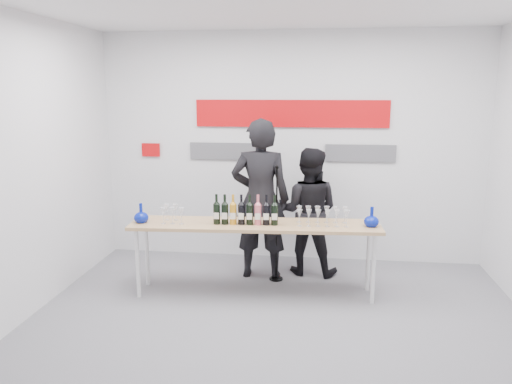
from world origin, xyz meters
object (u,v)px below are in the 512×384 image
at_px(presenter_right, 308,212).
at_px(presenter_left, 260,199).
at_px(tasting_table, 255,229).
at_px(mic_stand, 276,246).

bearing_deg(presenter_right, presenter_left, 27.36).
relative_size(tasting_table, presenter_left, 1.43).
xyz_separation_m(presenter_right, mic_stand, (-0.36, -0.30, -0.36)).
height_order(presenter_right, mic_stand, presenter_right).
bearing_deg(tasting_table, presenter_left, 87.00).
height_order(tasting_table, mic_stand, mic_stand).
bearing_deg(presenter_right, tasting_table, 61.13).
bearing_deg(presenter_left, presenter_right, -161.85).
xyz_separation_m(tasting_table, mic_stand, (0.20, 0.45, -0.33)).
height_order(presenter_left, mic_stand, presenter_left).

